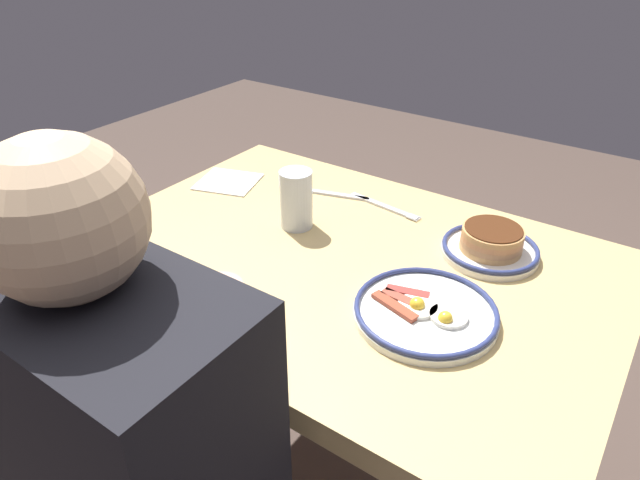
{
  "coord_description": "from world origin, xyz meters",
  "views": [
    {
      "loc": [
        -0.52,
        0.83,
        1.39
      ],
      "look_at": [
        0.05,
        0.01,
        0.79
      ],
      "focal_mm": 31.28,
      "sensor_mm": 36.0,
      "label": 1
    }
  ],
  "objects_px": {
    "plate_near_main": "(491,245)",
    "fork_near": "(385,207)",
    "drinking_glass": "(296,202)",
    "tea_spoon": "(321,192)",
    "plate_center_pancakes": "(425,311)",
    "paper_napkin": "(228,182)"
  },
  "relations": [
    {
      "from": "plate_near_main",
      "to": "fork_near",
      "type": "height_order",
      "value": "plate_near_main"
    },
    {
      "from": "paper_napkin",
      "to": "drinking_glass",
      "type": "bearing_deg",
      "value": 164.34
    },
    {
      "from": "plate_center_pancakes",
      "to": "plate_near_main",
      "type": "bearing_deg",
      "value": -94.46
    },
    {
      "from": "drinking_glass",
      "to": "tea_spoon",
      "type": "distance_m",
      "value": 0.18
    },
    {
      "from": "paper_napkin",
      "to": "fork_near",
      "type": "distance_m",
      "value": 0.43
    },
    {
      "from": "drinking_glass",
      "to": "tea_spoon",
      "type": "xyz_separation_m",
      "value": [
        0.05,
        -0.17,
        -0.06
      ]
    },
    {
      "from": "plate_near_main",
      "to": "paper_napkin",
      "type": "height_order",
      "value": "plate_near_main"
    },
    {
      "from": "drinking_glass",
      "to": "tea_spoon",
      "type": "bearing_deg",
      "value": -73.66
    },
    {
      "from": "drinking_glass",
      "to": "plate_near_main",
      "type": "bearing_deg",
      "value": -162.02
    },
    {
      "from": "plate_near_main",
      "to": "tea_spoon",
      "type": "distance_m",
      "value": 0.46
    },
    {
      "from": "plate_near_main",
      "to": "plate_center_pancakes",
      "type": "relative_size",
      "value": 0.78
    },
    {
      "from": "plate_center_pancakes",
      "to": "paper_napkin",
      "type": "height_order",
      "value": "plate_center_pancakes"
    },
    {
      "from": "drinking_glass",
      "to": "fork_near",
      "type": "relative_size",
      "value": 0.67
    },
    {
      "from": "plate_near_main",
      "to": "fork_near",
      "type": "xyz_separation_m",
      "value": [
        0.28,
        -0.06,
        -0.02
      ]
    },
    {
      "from": "plate_near_main",
      "to": "drinking_glass",
      "type": "xyz_separation_m",
      "value": [
        0.41,
        0.13,
        0.04
      ]
    },
    {
      "from": "plate_center_pancakes",
      "to": "fork_near",
      "type": "xyz_separation_m",
      "value": [
        0.26,
        -0.33,
        -0.01
      ]
    },
    {
      "from": "drinking_glass",
      "to": "tea_spoon",
      "type": "relative_size",
      "value": 0.7
    },
    {
      "from": "plate_center_pancakes",
      "to": "paper_napkin",
      "type": "bearing_deg",
      "value": -17.65
    },
    {
      "from": "drinking_glass",
      "to": "plate_center_pancakes",
      "type": "bearing_deg",
      "value": 160.89
    },
    {
      "from": "tea_spoon",
      "to": "paper_napkin",
      "type": "bearing_deg",
      "value": 19.94
    },
    {
      "from": "paper_napkin",
      "to": "plate_center_pancakes",
      "type": "bearing_deg",
      "value": 162.35
    },
    {
      "from": "plate_near_main",
      "to": "drinking_glass",
      "type": "relative_size",
      "value": 1.49
    }
  ]
}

